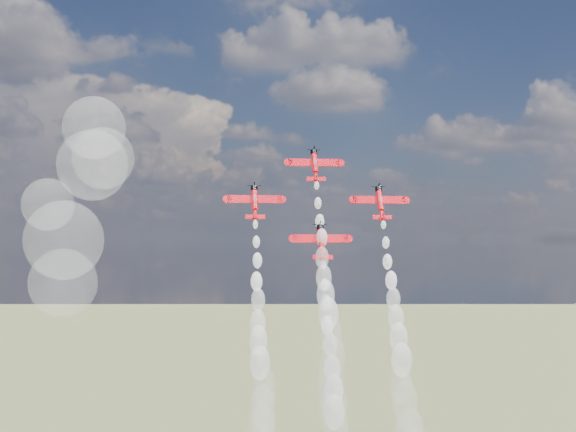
# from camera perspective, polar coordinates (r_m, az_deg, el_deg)

# --- Properties ---
(plane_lead) EXTENTS (10.81, 5.60, 7.10)m
(plane_lead) POSITION_cam_1_polar(r_m,az_deg,el_deg) (164.04, 1.92, 3.66)
(plane_lead) COLOR red
(plane_lead) RESTS_ON ground
(plane_left) EXTENTS (10.81, 5.60, 7.10)m
(plane_left) POSITION_cam_1_polar(r_m,az_deg,el_deg) (157.97, -2.39, 1.03)
(plane_left) COLOR red
(plane_left) RESTS_ON ground
(plane_right) EXTENTS (10.81, 5.60, 7.10)m
(plane_right) POSITION_cam_1_polar(r_m,az_deg,el_deg) (161.79, 6.58, 0.98)
(plane_right) COLOR red
(plane_right) RESTS_ON ground
(plane_slot) EXTENTS (10.81, 5.60, 7.10)m
(plane_slot) POSITION_cam_1_polar(r_m,az_deg,el_deg) (155.11, 2.38, -1.80)
(plane_slot) COLOR red
(plane_slot) RESTS_ON ground
(smoke_trail_lead) EXTENTS (5.70, 23.70, 42.94)m
(smoke_trail_lead) POSITION_cam_1_polar(r_m,az_deg,el_deg) (146.43, 3.00, -9.57)
(smoke_trail_lead) COLOR white
(smoke_trail_lead) RESTS_ON plane_lead
(smoke_trail_left) EXTENTS (5.26, 24.53, 41.68)m
(smoke_trail_left) POSITION_cam_1_polar(r_m,az_deg,el_deg) (141.71, -1.87, -12.89)
(smoke_trail_left) COLOR white
(smoke_trail_left) RESTS_ON plane_left
(smoke_trail_right) EXTENTS (5.42, 24.11, 42.07)m
(smoke_trail_right) POSITION_cam_1_polar(r_m,az_deg,el_deg) (146.04, 8.31, -12.65)
(smoke_trail_right) COLOR white
(smoke_trail_right) RESTS_ON plane_right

